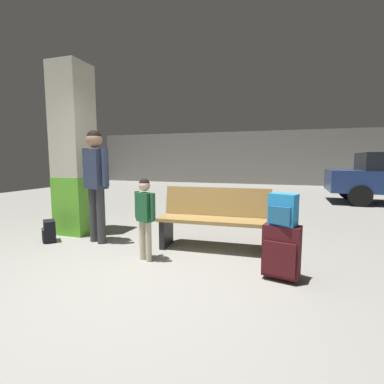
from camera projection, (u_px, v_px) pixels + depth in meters
name	position (u px, v px, depth m)	size (l,w,h in m)	color
ground_plane	(216.00, 217.00, 6.64)	(18.00, 18.00, 0.10)	gray
garage_back_wall	(253.00, 158.00, 14.86)	(18.00, 0.12, 2.80)	slate
structural_pillar	(74.00, 151.00, 4.85)	(0.57, 0.57, 2.92)	#66C633
bench	(214.00, 219.00, 4.05)	(1.62, 0.59, 0.89)	#9E7A42
suitcase	(281.00, 251.00, 3.00)	(0.42, 0.30, 0.60)	#471419
backpack_bright	(283.00, 210.00, 2.95)	(0.32, 0.27, 0.34)	#268CD8
child	(145.00, 211.00, 3.55)	(0.34, 0.26, 1.07)	beige
adult	(96.00, 174.00, 4.30)	(0.57, 0.31, 1.75)	#38383D
backpack_dark_floor	(49.00, 231.00, 4.43)	(0.32, 0.31, 0.34)	black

